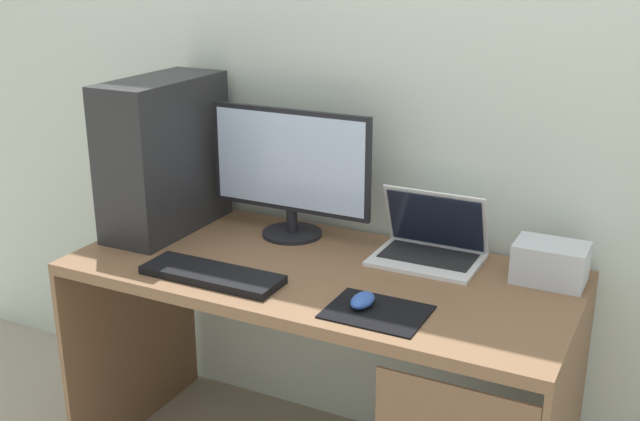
{
  "coord_description": "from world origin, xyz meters",
  "views": [
    {
      "loc": [
        0.95,
        -1.89,
        1.66
      ],
      "look_at": [
        0.0,
        0.0,
        0.94
      ],
      "focal_mm": 43.35,
      "sensor_mm": 36.0,
      "label": 1
    }
  ],
  "objects_px": {
    "pc_tower": "(164,155)",
    "projector": "(550,263)",
    "monitor": "(290,170)",
    "keyboard": "(212,275)",
    "laptop": "(430,246)",
    "mouse_left": "(363,300)"
  },
  "relations": [
    {
      "from": "monitor",
      "to": "projector",
      "type": "height_order",
      "value": "monitor"
    },
    {
      "from": "pc_tower",
      "to": "keyboard",
      "type": "bearing_deg",
      "value": -37.95
    },
    {
      "from": "monitor",
      "to": "laptop",
      "type": "bearing_deg",
      "value": 1.86
    },
    {
      "from": "pc_tower",
      "to": "projector",
      "type": "xyz_separation_m",
      "value": [
        1.24,
        0.12,
        -0.2
      ]
    },
    {
      "from": "monitor",
      "to": "keyboard",
      "type": "bearing_deg",
      "value": -94.9
    },
    {
      "from": "keyboard",
      "to": "projector",
      "type": "bearing_deg",
      "value": 25.59
    },
    {
      "from": "pc_tower",
      "to": "laptop",
      "type": "height_order",
      "value": "pc_tower"
    },
    {
      "from": "laptop",
      "to": "mouse_left",
      "type": "xyz_separation_m",
      "value": [
        -0.05,
        -0.4,
        -0.02
      ]
    },
    {
      "from": "pc_tower",
      "to": "keyboard",
      "type": "distance_m",
      "value": 0.53
    },
    {
      "from": "pc_tower",
      "to": "monitor",
      "type": "relative_size",
      "value": 0.9
    },
    {
      "from": "keyboard",
      "to": "monitor",
      "type": "bearing_deg",
      "value": 85.1
    },
    {
      "from": "laptop",
      "to": "mouse_left",
      "type": "height_order",
      "value": "laptop"
    },
    {
      "from": "mouse_left",
      "to": "keyboard",
      "type": "bearing_deg",
      "value": -177.53
    },
    {
      "from": "laptop",
      "to": "keyboard",
      "type": "height_order",
      "value": "laptop"
    },
    {
      "from": "projector",
      "to": "mouse_left",
      "type": "bearing_deg",
      "value": -135.66
    },
    {
      "from": "projector",
      "to": "keyboard",
      "type": "distance_m",
      "value": 0.96
    },
    {
      "from": "projector",
      "to": "pc_tower",
      "type": "bearing_deg",
      "value": -174.33
    },
    {
      "from": "projector",
      "to": "mouse_left",
      "type": "relative_size",
      "value": 2.08
    },
    {
      "from": "monitor",
      "to": "keyboard",
      "type": "relative_size",
      "value": 1.33
    },
    {
      "from": "laptop",
      "to": "keyboard",
      "type": "bearing_deg",
      "value": -140.26
    },
    {
      "from": "monitor",
      "to": "mouse_left",
      "type": "bearing_deg",
      "value": -42.13
    },
    {
      "from": "mouse_left",
      "to": "laptop",
      "type": "bearing_deg",
      "value": 83.58
    }
  ]
}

